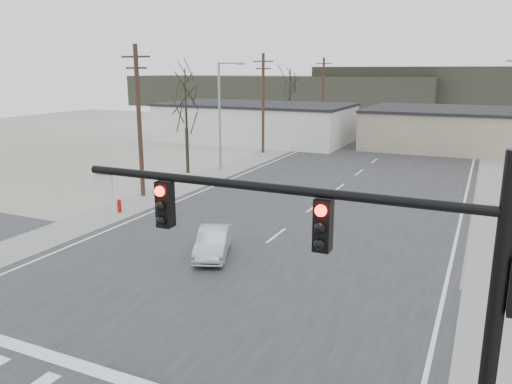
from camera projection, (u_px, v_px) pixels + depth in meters
ground at (194, 299)px, 18.76m from camera, size 140.00×140.00×0.00m
main_road at (318, 204)px, 31.97m from camera, size 18.00×110.00×0.05m
cross_road at (194, 298)px, 18.76m from camera, size 90.00×10.00×0.04m
sidewalk_left at (213, 175)px, 40.71m from camera, size 3.00×90.00×0.06m
sidewalk_right at (500, 203)px, 32.04m from camera, size 3.00×90.00×0.06m
traffic_signal_mast at (380, 282)px, 8.96m from camera, size 8.95×0.43×7.20m
fire_hydrant at (119, 206)px, 29.87m from camera, size 0.24×0.24×0.87m
building_left_far at (256, 122)px, 60.00m from camera, size 22.30×12.30×4.50m
building_right_far at (494, 130)px, 52.92m from camera, size 26.30×14.30×4.30m
upole_left_b at (139, 119)px, 32.79m from camera, size 2.20×0.30×10.00m
upole_left_c at (263, 102)px, 50.41m from camera, size 2.20×0.30×10.00m
upole_left_d at (323, 94)px, 68.03m from camera, size 2.20×0.30×10.00m
streetlight_main at (222, 111)px, 41.35m from camera, size 2.40×0.25×9.00m
tree_left_near at (186, 110)px, 40.45m from camera, size 3.30×3.30×7.35m
tree_left_far at (290, 87)px, 63.51m from camera, size 3.96×3.96×8.82m
tree_left_mid at (185, 89)px, 56.21m from camera, size 3.96×3.96×8.82m
hill_left at (276, 92)px, 113.28m from camera, size 70.00×18.00×7.00m
sedan_crossing at (213, 242)px, 22.92m from camera, size 2.67×4.08×1.27m
car_far_a at (413, 143)px, 53.76m from camera, size 2.94×4.88×1.32m
car_far_b at (380, 128)px, 66.48m from camera, size 2.36×4.83×1.59m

